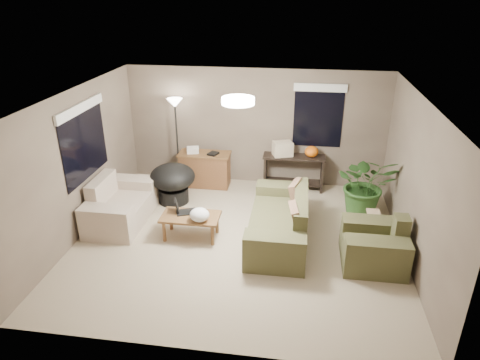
# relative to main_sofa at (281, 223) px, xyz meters

# --- Properties ---
(room_shell) EXTENTS (5.50, 5.50, 5.50)m
(room_shell) POSITION_rel_main_sofa_xyz_m (-0.71, -0.18, 0.96)
(room_shell) COLOR tan
(room_shell) RESTS_ON ground
(main_sofa) EXTENTS (0.95, 2.20, 0.85)m
(main_sofa) POSITION_rel_main_sofa_xyz_m (0.00, 0.00, 0.00)
(main_sofa) COLOR #454529
(main_sofa) RESTS_ON ground
(throw_pillows) EXTENTS (0.35, 1.39, 0.47)m
(throw_pillows) POSITION_rel_main_sofa_xyz_m (0.26, -0.00, 0.36)
(throw_pillows) COLOR #8C7251
(throw_pillows) RESTS_ON main_sofa
(loveseat) EXTENTS (0.90, 1.60, 0.85)m
(loveseat) POSITION_rel_main_sofa_xyz_m (-2.98, 0.18, 0.00)
(loveseat) COLOR beige
(loveseat) RESTS_ON ground
(armchair) EXTENTS (0.95, 1.00, 0.85)m
(armchair) POSITION_rel_main_sofa_xyz_m (1.49, -0.52, 0.00)
(armchair) COLOR #4D4D2E
(armchair) RESTS_ON ground
(coffee_table) EXTENTS (1.00, 0.55, 0.42)m
(coffee_table) POSITION_rel_main_sofa_xyz_m (-1.54, -0.19, 0.06)
(coffee_table) COLOR brown
(coffee_table) RESTS_ON ground
(laptop) EXTENTS (0.42, 0.34, 0.24)m
(laptop) POSITION_rel_main_sofa_xyz_m (-1.71, -0.09, 0.19)
(laptop) COLOR black
(laptop) RESTS_ON coffee_table
(plastic_bag) EXTENTS (0.42, 0.40, 0.23)m
(plastic_bag) POSITION_rel_main_sofa_xyz_m (-1.34, -0.34, 0.24)
(plastic_bag) COLOR white
(plastic_bag) RESTS_ON coffee_table
(desk) EXTENTS (1.10, 0.50, 0.75)m
(desk) POSITION_rel_main_sofa_xyz_m (-1.76, 1.93, 0.08)
(desk) COLOR brown
(desk) RESTS_ON ground
(desk_papers) EXTENTS (0.72, 0.31, 0.12)m
(desk_papers) POSITION_rel_main_sofa_xyz_m (-1.91, 1.92, 0.51)
(desk_papers) COLOR silver
(desk_papers) RESTS_ON desk
(console_table) EXTENTS (1.30, 0.40, 0.75)m
(console_table) POSITION_rel_main_sofa_xyz_m (0.15, 2.05, 0.14)
(console_table) COLOR black
(console_table) RESTS_ON ground
(pumpkin) EXTENTS (0.37, 0.37, 0.23)m
(pumpkin) POSITION_rel_main_sofa_xyz_m (0.50, 2.05, 0.57)
(pumpkin) COLOR orange
(pumpkin) RESTS_ON console_table
(cardboard_box) EXTENTS (0.47, 0.41, 0.29)m
(cardboard_box) POSITION_rel_main_sofa_xyz_m (-0.10, 2.05, 0.60)
(cardboard_box) COLOR beige
(cardboard_box) RESTS_ON console_table
(papasan_chair) EXTENTS (1.07, 1.07, 0.80)m
(papasan_chair) POSITION_rel_main_sofa_xyz_m (-2.22, 1.07, 0.17)
(papasan_chair) COLOR black
(papasan_chair) RESTS_ON ground
(floor_lamp) EXTENTS (0.32, 0.32, 1.91)m
(floor_lamp) POSITION_rel_main_sofa_xyz_m (-2.34, 1.94, 1.30)
(floor_lamp) COLOR black
(floor_lamp) RESTS_ON ground
(ceiling_fixture) EXTENTS (0.50, 0.50, 0.10)m
(ceiling_fixture) POSITION_rel_main_sofa_xyz_m (-0.71, -0.18, 2.15)
(ceiling_fixture) COLOR white
(ceiling_fixture) RESTS_ON room_shell
(houseplant) EXTENTS (1.10, 1.22, 0.95)m
(houseplant) POSITION_rel_main_sofa_xyz_m (1.52, 1.13, 0.18)
(houseplant) COLOR #2D5923
(houseplant) RESTS_ON ground
(cat_scratching_post) EXTENTS (0.32, 0.32, 0.50)m
(cat_scratching_post) POSITION_rel_main_sofa_xyz_m (1.56, 0.26, -0.08)
(cat_scratching_post) COLOR tan
(cat_scratching_post) RESTS_ON ground
(window_left) EXTENTS (0.05, 1.56, 1.33)m
(window_left) POSITION_rel_main_sofa_xyz_m (-3.44, 0.12, 1.49)
(window_left) COLOR black
(window_left) RESTS_ON room_shell
(window_back) EXTENTS (1.06, 0.05, 1.33)m
(window_back) POSITION_rel_main_sofa_xyz_m (0.59, 2.30, 1.49)
(window_back) COLOR black
(window_back) RESTS_ON room_shell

